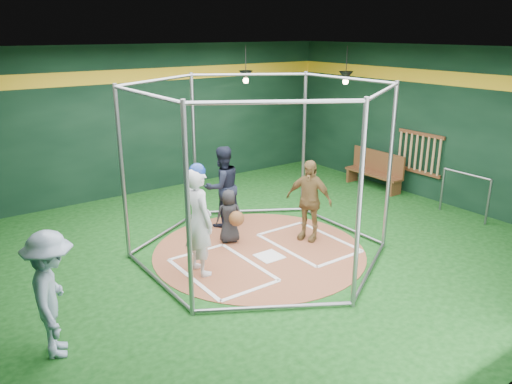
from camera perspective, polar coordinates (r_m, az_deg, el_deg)
room_shell at (r=8.47m, az=0.36°, el=4.05°), size 10.10×9.10×3.53m
clay_disc at (r=9.05m, az=0.37°, el=-6.76°), size 3.80×3.80×0.01m
home_plate at (r=8.82m, az=1.52°, el=-7.35°), size 0.43×0.43×0.01m
batter_box_left at (r=8.38m, az=-3.94°, el=-8.85°), size 1.17×1.77×0.01m
batter_box_right at (r=9.41m, az=5.98°, el=-5.77°), size 1.17×1.77×0.01m
batting_cage at (r=8.53m, az=0.39°, el=2.39°), size 4.05×4.67×3.00m
bat_rack at (r=12.34m, az=18.14°, el=4.26°), size 0.07×1.25×0.98m
pendant_lamp_near at (r=12.47m, az=-1.17°, el=13.17°), size 0.34×0.34×0.90m
pendant_lamp_far at (r=12.40m, az=10.23°, el=12.87°), size 0.34×0.34×0.90m
batter_figure at (r=7.99m, az=-6.54°, el=-3.16°), size 0.43×0.65×1.84m
visitor_leopard at (r=9.33m, az=6.05°, el=-0.93°), size 0.73×0.98×1.54m
catcher_figure at (r=9.22m, az=-2.99°, el=-2.81°), size 0.58×0.63×1.01m
umpire at (r=9.95m, az=-3.87°, el=0.62°), size 0.80×0.62×1.63m
bystander_blue at (r=6.53m, az=-22.24°, el=-10.80°), size 0.88×1.17×1.60m
dugout_bench at (r=12.85m, az=13.50°, el=2.54°), size 0.37×1.60×0.93m
steel_railing at (r=11.34m, az=22.81°, el=0.45°), size 0.05×1.12×0.97m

